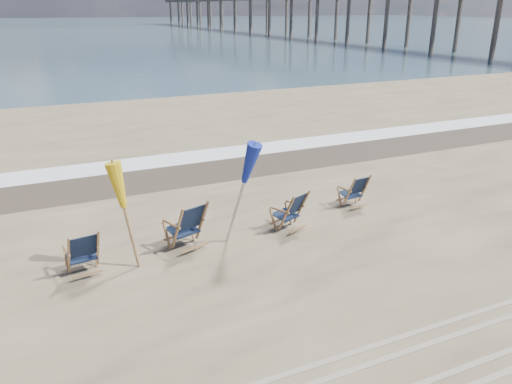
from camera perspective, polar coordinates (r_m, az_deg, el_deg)
ocean at (r=135.12m, az=-23.85°, el=16.81°), size 400.00×400.00×0.00m
surf_foam at (r=16.51m, az=-8.86°, el=3.80°), size 200.00×1.40×0.01m
wet_sand_strip at (r=15.13m, az=-7.27°, el=2.34°), size 200.00×2.60×0.00m
tire_tracks at (r=7.53m, az=16.96°, el=-18.79°), size 80.00×1.30×0.01m
beach_chair_0 at (r=9.66m, az=-17.59°, el=-6.36°), size 0.67×0.73×0.92m
beach_chair_1 at (r=10.24m, az=-6.16°, el=-3.44°), size 0.89×0.94×1.07m
beach_chair_2 at (r=11.08m, az=5.25°, el=-1.85°), size 0.82×0.86×0.95m
beach_chair_3 at (r=12.53m, az=12.32°, el=0.26°), size 0.63×0.69×0.88m
umbrella_yellow at (r=9.31m, az=-14.79°, el=0.14°), size 0.30×0.30×2.05m
umbrella_blue at (r=9.73m, az=-2.01°, el=3.44°), size 0.30×0.30×2.35m
fishing_pier at (r=91.31m, az=3.15°, el=20.39°), size 4.40×140.00×9.30m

